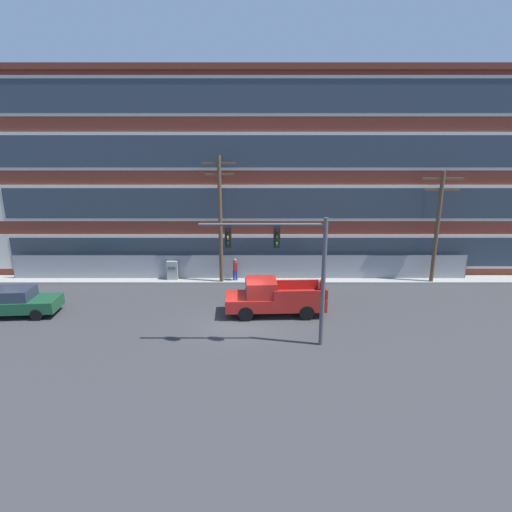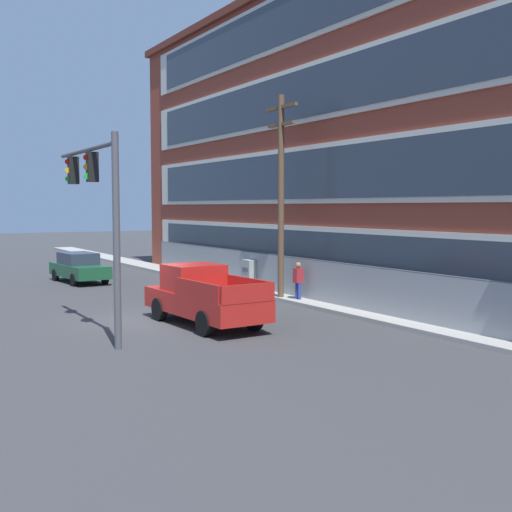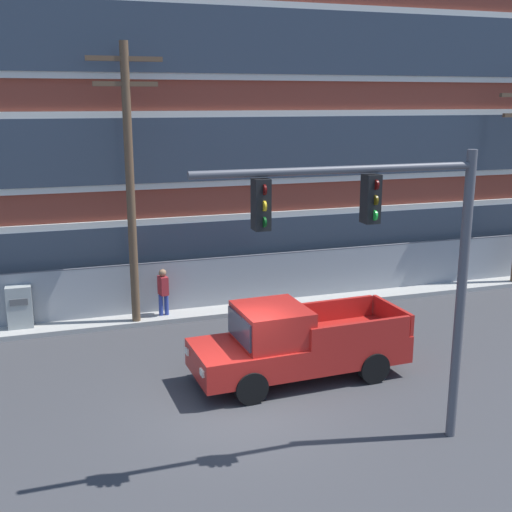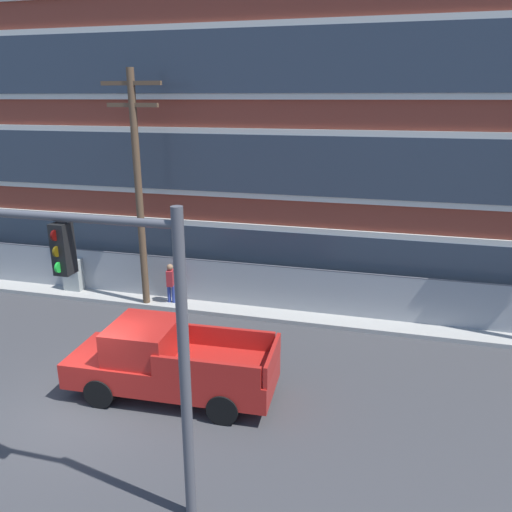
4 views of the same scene
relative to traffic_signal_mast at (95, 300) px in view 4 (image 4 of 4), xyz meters
The scene contains 9 objects.
ground_plane 5.46m from the traffic_signal_mast, 132.78° to the left, with size 160.00×160.00×0.00m, color #38383A.
sidewalk_building_side 10.68m from the traffic_signal_mast, 103.57° to the left, with size 80.00×1.69×0.16m, color #9E9B93.
brick_mill_building 15.43m from the traffic_signal_mast, 73.17° to the left, with size 53.06×8.85×14.19m.
chain_link_fence 10.53m from the traffic_signal_mast, 104.87° to the left, with size 31.72×0.06×1.83m.
traffic_signal_mast is the anchor object (origin of this frame).
pickup_truck_red 4.98m from the traffic_signal_mast, 97.54° to the left, with size 5.59×2.23×1.99m.
utility_pole_near_corner 9.72m from the traffic_signal_mast, 112.89° to the left, with size 2.19×0.26×8.58m.
electrical_cabinet 12.37m from the traffic_signal_mast, 127.47° to the left, with size 0.74×0.44×1.47m.
pedestrian_near_cabinet 10.18m from the traffic_signal_mast, 107.23° to the left, with size 0.32×0.44×1.69m.
Camera 4 is at (7.04, -9.51, 7.62)m, focal length 35.00 mm.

